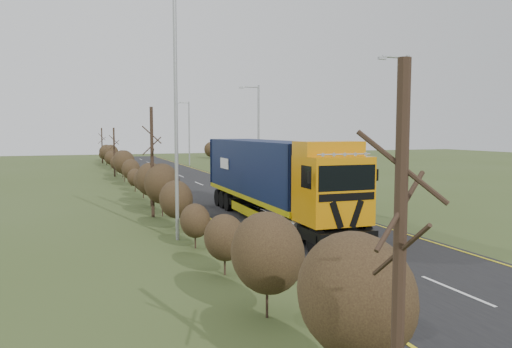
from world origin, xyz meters
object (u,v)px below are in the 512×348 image
object	(u,v)px
car_red_hatchback	(273,180)
lorry	(272,175)
speed_sign	(273,166)
car_blue_sedan	(254,173)
streetlight_near	(404,131)

from	to	relation	value
car_red_hatchback	lorry	bearing A→B (deg)	78.34
car_red_hatchback	speed_sign	xyz separation A→B (m)	(-0.01, -0.08, 1.13)
lorry	car_blue_sedan	distance (m)	23.35
lorry	speed_sign	distance (m)	14.95
lorry	car_blue_sedan	world-z (taller)	lorry
car_blue_sedan	streetlight_near	size ratio (longest dim) A/B	0.45
speed_sign	lorry	bearing A→B (deg)	-112.39
lorry	streetlight_near	xyz separation A→B (m)	(6.59, -2.00, 2.29)
car_red_hatchback	streetlight_near	distance (m)	16.42
car_red_hatchback	car_blue_sedan	distance (m)	8.39
speed_sign	car_red_hatchback	bearing A→B (deg)	85.97
lorry	streetlight_near	bearing A→B (deg)	-16.25
streetlight_near	speed_sign	distance (m)	16.10
lorry	car_blue_sedan	size ratio (longest dim) A/B	4.03
lorry	car_red_hatchback	size ratio (longest dim) A/B	3.66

